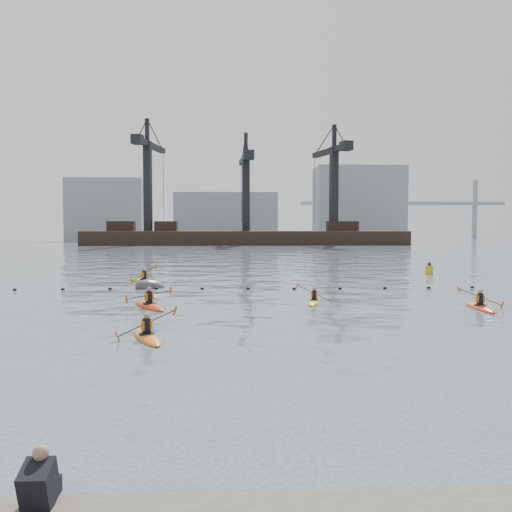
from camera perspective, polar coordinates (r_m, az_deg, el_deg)
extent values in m
plane|color=#394253|center=(13.67, 10.68, -14.39)|extent=(400.00, 400.00, 0.00)
cube|color=black|center=(8.04, -21.92, -21.49)|extent=(0.38, 0.60, 0.67)
cube|color=black|center=(8.30, -21.35, -21.90)|extent=(0.34, 0.40, 0.24)
sphere|color=#8C6651|center=(7.98, -21.72, -18.72)|extent=(0.21, 0.21, 0.21)
sphere|color=black|center=(38.09, -24.05, -3.28)|extent=(0.24, 0.24, 0.24)
sphere|color=black|center=(37.24, -19.66, -3.33)|extent=(0.24, 0.24, 0.24)
sphere|color=black|center=(36.55, -15.11, -3.38)|extent=(0.24, 0.24, 0.24)
sphere|color=black|center=(35.98, -10.45, -3.42)|extent=(0.24, 0.24, 0.24)
sphere|color=black|center=(35.56, -5.68, -3.47)|extent=(0.24, 0.24, 0.24)
sphere|color=black|center=(35.35, -0.83, -3.49)|extent=(0.24, 0.24, 0.24)
sphere|color=black|center=(35.43, 4.04, -3.48)|extent=(0.24, 0.24, 0.24)
sphere|color=black|center=(35.87, 8.83, -3.43)|extent=(0.24, 0.24, 0.24)
sphere|color=black|center=(36.65, 13.41, -3.34)|extent=(0.24, 0.24, 0.24)
sphere|color=black|center=(37.73, 17.74, -3.22)|extent=(0.24, 0.24, 0.24)
sphere|color=black|center=(39.02, 21.80, -3.09)|extent=(0.24, 0.24, 0.24)
cube|color=black|center=(122.77, -1.06, 1.61)|extent=(72.00, 12.00, 4.50)
cube|color=black|center=(125.21, -14.00, 3.08)|extent=(6.00, 3.00, 2.20)
cube|color=black|center=(123.60, -9.45, 3.13)|extent=(5.00, 3.00, 2.20)
cube|color=black|center=(125.21, 9.07, 3.13)|extent=(7.00, 3.00, 2.20)
cube|color=black|center=(124.47, -11.33, 7.21)|extent=(1.85, 1.85, 20.00)
cube|color=black|center=(128.04, -10.97, 11.33)|extent=(4.31, 17.93, 1.20)
cube|color=black|center=(119.63, -12.37, 11.90)|extent=(2.62, 2.94, 2.00)
cube|color=black|center=(126.00, -11.39, 12.89)|extent=(0.93, 0.93, 5.00)
cube|color=black|center=(122.95, -1.07, 6.62)|extent=(1.73, 1.73, 17.00)
cube|color=black|center=(125.90, -1.19, 10.15)|extent=(2.50, 15.05, 1.20)
cube|color=black|center=(118.51, -0.78, 10.59)|extent=(2.42, 2.78, 2.00)
cube|color=black|center=(124.11, -1.07, 11.70)|extent=(0.87, 0.87, 5.00)
cube|color=black|center=(125.11, 8.20, 6.99)|extent=(1.96, 1.96, 19.00)
cube|color=black|center=(128.31, 7.73, 10.89)|extent=(5.56, 16.73, 1.20)
cube|color=black|center=(120.75, 9.48, 11.37)|extent=(2.80, 3.08, 2.00)
cube|color=black|center=(126.50, 8.24, 12.42)|extent=(0.98, 0.98, 5.00)
cube|color=gray|center=(166.91, -15.32, 4.69)|extent=(22.00, 14.00, 18.00)
cube|color=gray|center=(162.72, -3.17, 4.14)|extent=(30.00, 14.00, 14.00)
cube|color=gray|center=(167.21, 10.72, 5.43)|extent=(26.00, 14.00, 22.00)
cube|color=gray|center=(191.83, 15.21, 5.37)|extent=(70.00, 2.00, 1.20)
cylinder|color=gray|center=(185.74, 7.80, 4.91)|extent=(1.60, 1.60, 20.00)
cylinder|color=gray|center=(200.74, 22.04, 4.58)|extent=(1.60, 1.60, 20.00)
ellipsoid|color=orange|center=(20.40, -11.42, -8.41)|extent=(1.84, 3.35, 0.33)
cylinder|color=black|center=(20.38, -11.43, -8.04)|extent=(0.81, 0.81, 0.06)
cylinder|color=black|center=(20.32, -11.44, -7.23)|extent=(0.31, 0.31, 0.54)
cube|color=#CF610B|center=(20.32, -11.44, -7.18)|extent=(0.43, 0.35, 0.35)
sphere|color=#8C6651|center=(20.26, -11.45, -6.22)|extent=(0.22, 0.22, 0.22)
cylinder|color=black|center=(20.30, -11.44, -6.94)|extent=(2.01, 0.82, 0.87)
cube|color=#D85914|center=(20.18, -14.40, -8.17)|extent=(0.22, 0.20, 0.35)
cube|color=#D85914|center=(20.49, -8.54, -5.72)|extent=(0.22, 0.20, 0.35)
ellipsoid|color=red|center=(28.09, -11.18, -5.23)|extent=(2.43, 3.57, 0.37)
cylinder|color=black|center=(28.07, -11.18, -4.93)|extent=(0.94, 0.94, 0.07)
cylinder|color=black|center=(28.03, -11.19, -4.28)|extent=(0.34, 0.34, 0.60)
cube|color=#CF610B|center=(28.03, -11.19, -4.23)|extent=(0.48, 0.42, 0.39)
sphere|color=#8C6651|center=(27.98, -11.20, -3.46)|extent=(0.24, 0.24, 0.24)
cylinder|color=black|center=(28.02, -11.19, -4.05)|extent=(2.22, 1.26, 0.36)
cube|color=#D85914|center=(27.65, -13.47, -4.48)|extent=(0.17, 0.19, 0.40)
cube|color=#D85914|center=(28.42, -8.97, -3.62)|extent=(0.17, 0.19, 0.40)
ellipsoid|color=gold|center=(29.39, 6.15, -4.84)|extent=(1.30, 3.01, 0.30)
cylinder|color=black|center=(29.37, 6.15, -4.61)|extent=(0.67, 0.67, 0.06)
cylinder|color=black|center=(29.34, 6.16, -4.11)|extent=(0.28, 0.28, 0.48)
cube|color=#CF610B|center=(29.34, 6.16, -4.07)|extent=(0.37, 0.28, 0.31)
sphere|color=#8C6651|center=(29.30, 6.16, -3.48)|extent=(0.19, 0.19, 0.19)
cylinder|color=black|center=(29.33, 6.16, -3.93)|extent=(1.81, 0.49, 0.88)
cube|color=#D85914|center=(29.39, 4.33, -3.13)|extent=(0.20, 0.17, 0.30)
cube|color=#D85914|center=(29.30, 8.00, -4.73)|extent=(0.20, 0.17, 0.30)
ellipsoid|color=#EA4816|center=(29.36, 22.52, -5.06)|extent=(0.94, 3.46, 0.34)
cylinder|color=black|center=(29.34, 22.52, -4.79)|extent=(0.69, 0.69, 0.06)
cylinder|color=black|center=(29.30, 22.53, -4.21)|extent=(0.32, 0.32, 0.56)
cube|color=#CF610B|center=(29.30, 22.54, -4.17)|extent=(0.40, 0.26, 0.36)
sphere|color=#8C6651|center=(29.26, 22.55, -3.49)|extent=(0.22, 0.22, 0.22)
cylinder|color=black|center=(29.29, 22.54, -4.00)|extent=(2.20, 0.20, 0.90)
cube|color=#D85914|center=(29.74, 24.49, -4.72)|extent=(0.19, 0.16, 0.36)
cube|color=#D85914|center=(28.88, 20.53, -3.27)|extent=(0.19, 0.16, 0.36)
ellipsoid|color=gold|center=(40.96, -11.68, -2.62)|extent=(3.18, 2.94, 0.36)
cylinder|color=black|center=(40.95, -11.68, -2.42)|extent=(0.96, 0.96, 0.07)
cylinder|color=black|center=(40.92, -11.69, -1.98)|extent=(0.34, 0.34, 0.59)
cube|color=#CF610B|center=(40.92, -11.69, -1.95)|extent=(0.46, 0.47, 0.38)
sphere|color=#8C6651|center=(40.89, -11.69, -1.43)|extent=(0.24, 0.24, 0.24)
cylinder|color=black|center=(40.91, -11.69, -1.82)|extent=(1.55, 1.74, 1.02)
cube|color=#D85914|center=(40.24, -12.95, -2.57)|extent=(0.25, 0.26, 0.37)
cube|color=#D85914|center=(41.61, -10.47, -1.10)|extent=(0.25, 0.26, 0.37)
ellipsoid|color=#414346|center=(36.83, -11.03, -3.33)|extent=(2.72, 2.46, 1.55)
cylinder|color=gold|center=(49.18, 17.78, -1.47)|extent=(0.68, 0.68, 0.87)
cone|color=black|center=(49.13, 17.79, -0.74)|extent=(0.43, 0.43, 0.34)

